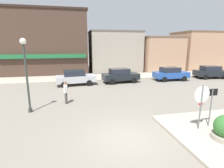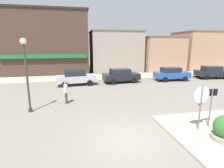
{
  "view_description": "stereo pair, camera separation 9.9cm",
  "coord_description": "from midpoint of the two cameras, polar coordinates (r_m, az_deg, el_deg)",
  "views": [
    {
      "loc": [
        -2.23,
        -6.84,
        4.1
      ],
      "look_at": [
        0.22,
        4.5,
        1.5
      ],
      "focal_mm": 28.0,
      "sensor_mm": 36.0,
      "label": 1
    },
    {
      "loc": [
        -2.14,
        -6.86,
        4.1
      ],
      "look_at": [
        0.22,
        4.5,
        1.5
      ],
      "focal_mm": 28.0,
      "sensor_mm": 36.0,
      "label": 2
    }
  ],
  "objects": [
    {
      "name": "kerb_far",
      "position": [
        22.24,
        -5.88,
        2.13
      ],
      "size": [
        80.0,
        4.0,
        0.15
      ],
      "primitive_type": "cube",
      "color": "#A89E8C",
      "rests_on": "ground"
    },
    {
      "name": "parked_car_fourth",
      "position": [
        25.2,
        29.97,
        3.43
      ],
      "size": [
        4.15,
        2.19,
        1.56
      ],
      "color": "black",
      "rests_on": "ground"
    },
    {
      "name": "building_corner_shop",
      "position": [
        27.75,
        -20.02,
        12.43
      ],
      "size": [
        11.5,
        7.95,
        8.73
      ],
      "color": "#473328",
      "rests_on": "ground"
    },
    {
      "name": "parked_car_third",
      "position": [
        21.71,
        18.95,
        3.22
      ],
      "size": [
        4.03,
        1.93,
        1.56
      ],
      "color": "#234C9E",
      "rests_on": "ground"
    },
    {
      "name": "parked_car_second",
      "position": [
        19.43,
        3.08,
        2.86
      ],
      "size": [
        4.15,
        2.19,
        1.56
      ],
      "color": "black",
      "rests_on": "ground"
    },
    {
      "name": "one_way_sign",
      "position": [
        9.77,
        29.84,
        -5.55
      ],
      "size": [
        0.6,
        0.06,
        2.1
      ],
      "color": "slate",
      "rests_on": "ground"
    },
    {
      "name": "building_storefront_right_near",
      "position": [
        34.08,
        26.25,
        9.72
      ],
      "size": [
        7.16,
        6.4,
        6.26
      ],
      "color": "tan",
      "rests_on": "ground"
    },
    {
      "name": "ground_plane",
      "position": [
        8.27,
        5.43,
        -17.12
      ],
      "size": [
        160.0,
        160.0,
        0.0
      ],
      "primitive_type": "plane",
      "color": "gray"
    },
    {
      "name": "parked_car_nearest",
      "position": [
        18.55,
        -11.52,
        2.15
      ],
      "size": [
        4.17,
        2.21,
        1.56
      ],
      "color": "#B7B7BC",
      "rests_on": "ground"
    },
    {
      "name": "lamp_post",
      "position": [
        11.55,
        -26.15,
        5.68
      ],
      "size": [
        0.36,
        0.36,
        4.54
      ],
      "color": "#333833",
      "rests_on": "ground"
    },
    {
      "name": "stop_sign",
      "position": [
        9.16,
        27.29,
        -5.19
      ],
      "size": [
        0.82,
        0.07,
        2.3
      ],
      "color": "slate",
      "rests_on": "ground"
    },
    {
      "name": "pedestrian_crossing_near",
      "position": [
        12.79,
        -14.61,
        -2.43
      ],
      "size": [
        0.25,
        0.56,
        1.61
      ],
      "color": "#4C473D",
      "rests_on": "ground"
    },
    {
      "name": "building_storefront_left_near",
      "position": [
        28.0,
        1.16,
        10.53
      ],
      "size": [
        7.74,
        6.04,
        6.15
      ],
      "color": "#9E9384",
      "rests_on": "ground"
    },
    {
      "name": "building_storefront_left_mid",
      "position": [
        29.61,
        15.55,
        9.43
      ],
      "size": [
        6.19,
        5.81,
        5.37
      ],
      "color": "tan",
      "rests_on": "ground"
    }
  ]
}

